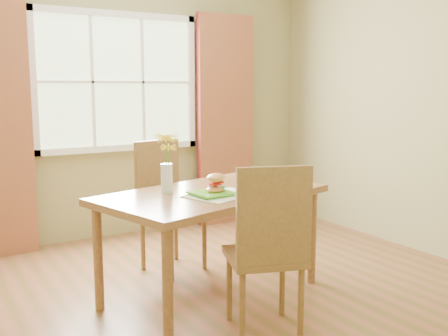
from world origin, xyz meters
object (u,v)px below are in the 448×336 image
chair_far (166,199)px  croissant_sandwich (216,183)px  chair_near (269,244)px  dining_table (212,202)px  water_glass (244,181)px  flower_vase (167,157)px

chair_far → croissant_sandwich: 0.87m
chair_near → chair_far: 1.41m
dining_table → croissant_sandwich: croissant_sandwich is taller
chair_far → water_glass: bearing=-85.9°
croissant_sandwich → water_glass: size_ratio=1.76×
dining_table → chair_near: (-0.03, -0.70, -0.11)m
croissant_sandwich → flower_vase: (-0.24, 0.24, 0.16)m
dining_table → flower_vase: bearing=143.3°
chair_near → water_glass: (0.27, 0.66, 0.24)m
dining_table → croissant_sandwich: (-0.04, -0.13, 0.16)m
chair_far → water_glass: 0.83m
chair_near → croissant_sandwich: (-0.01, 0.58, 0.26)m
water_glass → flower_vase: flower_vase is taller
chair_near → water_glass: bearing=87.6°
water_glass → flower_vase: 0.57m
croissant_sandwich → dining_table: bearing=32.6°
water_glass → chair_far: bearing=109.2°
chair_near → water_glass: chair_near is taller
chair_near → flower_vase: bearing=126.6°
dining_table → water_glass: water_glass is taller
dining_table → chair_near: chair_near is taller
flower_vase → dining_table: bearing=-22.4°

